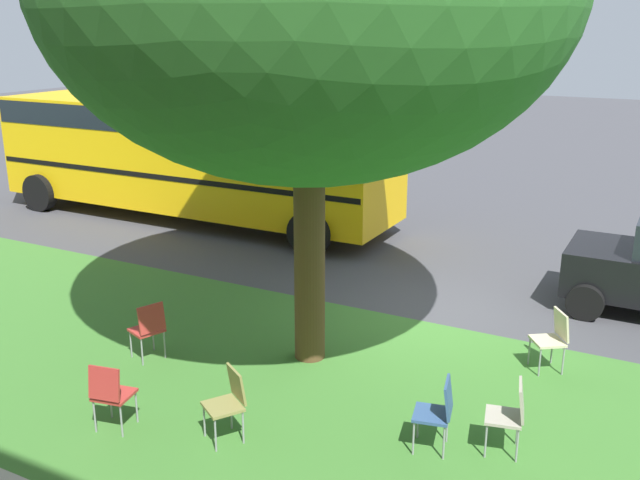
{
  "coord_description": "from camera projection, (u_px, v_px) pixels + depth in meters",
  "views": [
    {
      "loc": [
        -3.59,
        10.5,
        4.68
      ],
      "look_at": [
        1.54,
        0.8,
        1.33
      ],
      "focal_mm": 39.83,
      "sensor_mm": 36.0,
      "label": 1
    }
  ],
  "objects": [
    {
      "name": "school_bus",
      "position": [
        191.0,
        149.0,
        17.32
      ],
      "size": [
        10.4,
        2.8,
        2.88
      ],
      "color": "yellow",
      "rests_on": "ground"
    },
    {
      "name": "chair_1",
      "position": [
        438.0,
        409.0,
        8.0
      ],
      "size": [
        0.5,
        0.5,
        0.88
      ],
      "color": "#335184",
      "rests_on": "ground"
    },
    {
      "name": "ground",
      "position": [
        424.0,
        316.0,
        11.85
      ],
      "size": [
        80.0,
        80.0,
        0.0
      ],
      "primitive_type": "plane",
      "color": "#424247"
    },
    {
      "name": "chair_3",
      "position": [
        553.0,
        336.0,
        9.88
      ],
      "size": [
        0.58,
        0.58,
        0.88
      ],
      "color": "beige",
      "rests_on": "ground"
    },
    {
      "name": "chair_5",
      "position": [
        110.0,
        392.0,
        8.38
      ],
      "size": [
        0.49,
        0.49,
        0.88
      ],
      "color": "#B7332D",
      "rests_on": "ground"
    },
    {
      "name": "chair_0",
      "position": [
        228.0,
        399.0,
        8.22
      ],
      "size": [
        0.57,
        0.58,
        0.88
      ],
      "color": "olive",
      "rests_on": "ground"
    },
    {
      "name": "chair_2",
      "position": [
        149.0,
        327.0,
        10.18
      ],
      "size": [
        0.54,
        0.54,
        0.88
      ],
      "color": "#B7332D",
      "rests_on": "ground"
    },
    {
      "name": "grass_verge",
      "position": [
        338.0,
        403.0,
        9.14
      ],
      "size": [
        48.0,
        6.0,
        0.01
      ],
      "primitive_type": "cube",
      "color": "#3D752D",
      "rests_on": "ground"
    },
    {
      "name": "chair_4",
      "position": [
        511.0,
        412.0,
        7.95
      ],
      "size": [
        0.5,
        0.5,
        0.88
      ],
      "color": "#ADA393",
      "rests_on": "ground"
    }
  ]
}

